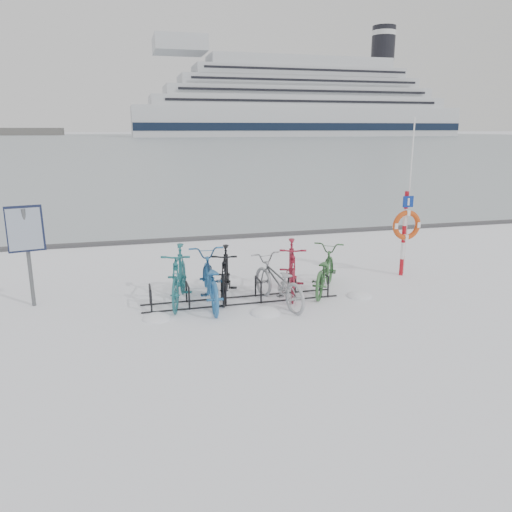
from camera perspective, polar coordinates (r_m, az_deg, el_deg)
ground at (r=10.19m, az=-1.70°, el=-5.18°), size 900.00×900.00×0.00m
ice_sheet at (r=164.41m, az=-14.32°, el=12.80°), size 400.00×298.00×0.02m
quay_edge at (r=15.77m, az=-6.56°, el=2.00°), size 400.00×0.25×0.10m
bike_rack at (r=10.13m, az=-1.71°, el=-4.22°), size 4.00×0.48×0.46m
info_board at (r=10.49m, az=-24.82°, el=2.20°), size 0.70×0.38×2.00m
lifebuoy_station at (r=12.12m, az=16.79°, el=3.39°), size 0.70×0.22×3.65m
cruise_ferry at (r=216.65m, az=4.71°, el=16.70°), size 136.25×25.70×44.77m
bike_0 at (r=10.10m, az=-8.81°, el=-2.05°), size 0.98×2.02×1.17m
bike_1 at (r=9.94m, az=-5.31°, el=-2.48°), size 0.81×2.08×1.08m
bike_2 at (r=10.34m, az=-3.53°, el=-1.79°), size 0.92×1.86×1.07m
bike_3 at (r=9.92m, az=2.51°, el=-2.75°), size 1.08×1.98×0.98m
bike_4 at (r=10.58m, az=4.12°, el=-1.21°), size 1.06×1.98×1.15m
bike_5 at (r=10.82m, az=7.83°, el=-1.41°), size 1.55×1.94×0.98m
snow_drifts at (r=10.06m, az=-0.01°, el=-5.45°), size 4.71×2.09×0.21m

